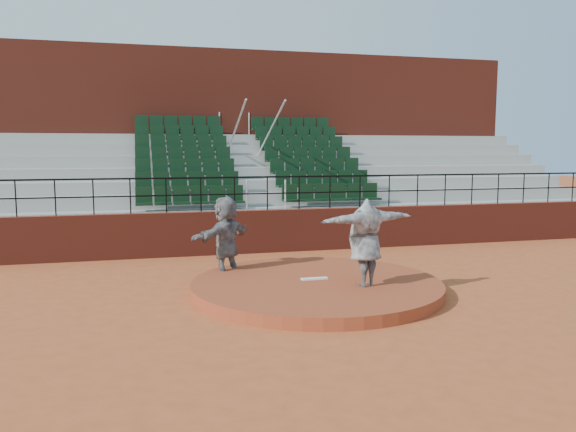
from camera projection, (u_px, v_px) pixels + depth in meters
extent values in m
plane|color=#AC4F27|center=(316.00, 292.00, 12.38)|extent=(90.00, 90.00, 0.00)
cylinder|color=#963D21|center=(316.00, 286.00, 12.36)|extent=(5.50, 5.50, 0.25)
cube|color=white|center=(314.00, 279.00, 12.49)|extent=(0.60, 0.15, 0.03)
cube|color=maroon|center=(267.00, 231.00, 17.11)|extent=(24.00, 0.30, 1.30)
cylinder|color=black|center=(267.00, 177.00, 16.91)|extent=(24.00, 0.05, 0.05)
cylinder|color=black|center=(267.00, 193.00, 16.97)|extent=(24.00, 0.04, 0.04)
cylinder|color=black|center=(16.00, 199.00, 15.23)|extent=(0.04, 0.04, 1.00)
cylinder|color=black|center=(55.00, 198.00, 15.48)|extent=(0.04, 0.04, 1.00)
cylinder|color=black|center=(93.00, 197.00, 15.73)|extent=(0.04, 0.04, 1.00)
cylinder|color=black|center=(130.00, 196.00, 15.98)|extent=(0.04, 0.04, 1.00)
cylinder|color=black|center=(166.00, 195.00, 16.23)|extent=(0.04, 0.04, 1.00)
cylinder|color=black|center=(201.00, 195.00, 16.47)|extent=(0.04, 0.04, 1.00)
cylinder|color=black|center=(235.00, 194.00, 16.72)|extent=(0.04, 0.04, 1.00)
cylinder|color=black|center=(267.00, 193.00, 16.97)|extent=(0.04, 0.04, 1.00)
cylinder|color=black|center=(299.00, 193.00, 17.22)|extent=(0.04, 0.04, 1.00)
cylinder|color=black|center=(330.00, 192.00, 17.47)|extent=(0.04, 0.04, 1.00)
cylinder|color=black|center=(360.00, 192.00, 17.72)|extent=(0.04, 0.04, 1.00)
cylinder|color=black|center=(389.00, 191.00, 17.97)|extent=(0.04, 0.04, 1.00)
cylinder|color=black|center=(418.00, 190.00, 18.22)|extent=(0.04, 0.04, 1.00)
cylinder|color=black|center=(445.00, 190.00, 18.47)|extent=(0.04, 0.04, 1.00)
cylinder|color=black|center=(472.00, 189.00, 18.72)|extent=(0.04, 0.04, 1.00)
cylinder|color=black|center=(498.00, 189.00, 18.97)|extent=(0.04, 0.04, 1.00)
cylinder|color=black|center=(524.00, 188.00, 19.21)|extent=(0.04, 0.04, 1.00)
cylinder|color=black|center=(548.00, 188.00, 19.46)|extent=(0.04, 0.04, 1.00)
cylinder|color=black|center=(573.00, 187.00, 19.71)|extent=(0.04, 0.04, 1.00)
cube|color=#999893|center=(264.00, 228.00, 17.66)|extent=(24.00, 0.85, 1.30)
cube|color=black|center=(191.00, 198.00, 16.99)|extent=(3.30, 0.48, 0.72)
cube|color=black|center=(331.00, 195.00, 18.11)|extent=(3.30, 0.48, 0.72)
cube|color=#999893|center=(258.00, 219.00, 18.45)|extent=(24.00, 0.85, 1.70)
cube|color=black|center=(188.00, 183.00, 17.76)|extent=(3.30, 0.48, 0.72)
cube|color=black|center=(323.00, 181.00, 18.88)|extent=(3.30, 0.48, 0.72)
cube|color=#999893|center=(253.00, 210.00, 19.25)|extent=(24.00, 0.85, 2.10)
cube|color=black|center=(186.00, 170.00, 18.53)|extent=(3.30, 0.48, 0.72)
cube|color=black|center=(316.00, 168.00, 19.65)|extent=(3.30, 0.48, 0.72)
cube|color=#999893|center=(249.00, 202.00, 20.04)|extent=(24.00, 0.85, 2.50)
cube|color=black|center=(184.00, 157.00, 19.30)|extent=(3.30, 0.48, 0.72)
cube|color=black|center=(309.00, 157.00, 20.42)|extent=(3.30, 0.48, 0.72)
cube|color=#999893|center=(244.00, 195.00, 20.83)|extent=(24.00, 0.85, 2.90)
cube|color=black|center=(182.00, 146.00, 20.07)|extent=(3.30, 0.48, 0.72)
cube|color=black|center=(303.00, 146.00, 21.19)|extent=(3.30, 0.48, 0.72)
cube|color=#999893|center=(240.00, 188.00, 21.63)|extent=(24.00, 0.85, 3.30)
cube|color=black|center=(180.00, 135.00, 20.84)|extent=(3.30, 0.48, 0.72)
cube|color=black|center=(297.00, 136.00, 21.96)|extent=(3.30, 0.48, 0.72)
cube|color=#999893|center=(237.00, 181.00, 22.42)|extent=(24.00, 0.85, 3.70)
cube|color=black|center=(178.00, 125.00, 21.61)|extent=(3.30, 0.48, 0.72)
cube|color=black|center=(291.00, 126.00, 22.73)|extent=(3.30, 0.48, 0.72)
cylinder|color=silver|center=(231.00, 141.00, 19.64)|extent=(0.06, 5.97, 2.46)
cylinder|color=silver|center=(265.00, 142.00, 19.94)|extent=(0.06, 5.97, 2.46)
cube|color=maroon|center=(229.00, 139.00, 24.07)|extent=(24.00, 3.00, 7.10)
imported|color=black|center=(365.00, 242.00, 11.82)|extent=(2.37, 1.14, 1.86)
imported|color=black|center=(226.00, 238.00, 13.46)|extent=(1.82, 1.66, 2.02)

